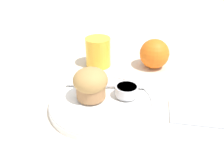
# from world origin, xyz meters

# --- Properties ---
(ground_plane) EXTENTS (3.00, 3.00, 0.00)m
(ground_plane) POSITION_xyz_m (0.00, 0.00, 0.00)
(ground_plane) COLOR beige
(plate) EXTENTS (0.24, 0.24, 0.02)m
(plate) POSITION_xyz_m (0.02, -0.01, 0.01)
(plate) COLOR white
(plate) RESTS_ON ground_plane
(muffin) EXTENTS (0.08, 0.08, 0.07)m
(muffin) POSITION_xyz_m (-0.01, 0.00, 0.06)
(muffin) COLOR #9E7047
(muffin) RESTS_ON plate
(cream_ramekin) EXTENTS (0.05, 0.05, 0.02)m
(cream_ramekin) POSITION_xyz_m (0.07, 0.02, 0.03)
(cream_ramekin) COLOR silver
(cream_ramekin) RESTS_ON plate
(berry_pair) EXTENTS (0.03, 0.01, 0.01)m
(berry_pair) POSITION_xyz_m (0.01, 0.06, 0.03)
(berry_pair) COLOR #B7192D
(berry_pair) RESTS_ON plate
(butter_knife) EXTENTS (0.19, 0.03, 0.00)m
(butter_knife) POSITION_xyz_m (0.02, 0.05, 0.02)
(butter_knife) COLOR silver
(butter_knife) RESTS_ON plate
(orange_fruit) EXTENTS (0.09, 0.09, 0.09)m
(orange_fruit) POSITION_xyz_m (0.13, 0.21, 0.04)
(orange_fruit) COLOR orange
(orange_fruit) RESTS_ON ground_plane
(juice_glass) EXTENTS (0.07, 0.07, 0.09)m
(juice_glass) POSITION_xyz_m (-0.04, 0.20, 0.04)
(juice_glass) COLOR gold
(juice_glass) RESTS_ON ground_plane
(folded_napkin) EXTENTS (0.15, 0.08, 0.01)m
(folded_napkin) POSITION_xyz_m (0.25, -0.00, 0.00)
(folded_napkin) COLOR #B2BCCC
(folded_napkin) RESTS_ON ground_plane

